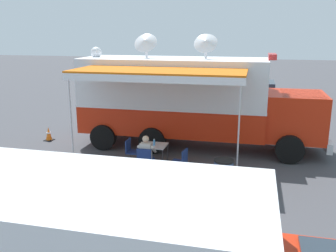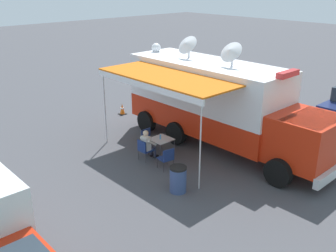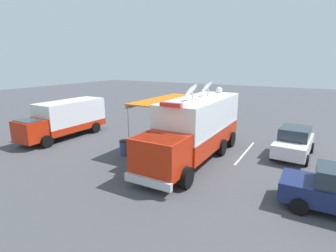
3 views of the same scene
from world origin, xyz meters
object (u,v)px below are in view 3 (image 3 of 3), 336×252
folding_table (165,138)px  folding_chair_spare_by_truck (148,143)px  support_truck (66,119)px  water_bottle (165,135)px  folding_chair_at_table (156,138)px  trash_bin (124,148)px  command_truck (195,126)px  car_behind_truck (294,142)px  folding_chair_beside_table (171,137)px  traffic_cone (218,130)px  seated_responder (158,136)px

folding_table → folding_chair_spare_by_truck: (0.68, 1.06, -0.16)m
support_truck → water_bottle: bearing=-169.3°
folding_chair_at_table → trash_bin: 2.67m
command_truck → folding_chair_at_table: command_truck is taller
command_truck → car_behind_truck: bearing=-146.9°
folding_chair_beside_table → command_truck: bearing=145.7°
traffic_cone → folding_chair_spare_by_truck: bearing=67.5°
trash_bin → traffic_cone: 8.37m
folding_chair_beside_table → traffic_cone: (-1.90, -4.34, -0.23)m
support_truck → traffic_cone: bearing=-145.7°
water_bottle → folding_chair_at_table: bearing=-7.5°
support_truck → command_truck: bearing=-176.5°
traffic_cone → car_behind_truck: car_behind_truck is taller
car_behind_truck → water_bottle: bearing=17.9°
folding_chair_beside_table → seated_responder: 0.97m
folding_table → support_truck: 8.02m
water_bottle → seated_responder: size_ratio=0.18×
folding_chair_beside_table → trash_bin: trash_bin is taller
command_truck → traffic_cone: size_ratio=16.37×
traffic_cone → support_truck: (9.76, 6.65, 1.11)m
trash_bin → car_behind_truck: bearing=-151.3°
water_bottle → trash_bin: (1.44, 2.48, -0.38)m
command_truck → folding_table: command_truck is taller
folding_table → water_bottle: (0.04, -0.01, 0.16)m
folding_chair_beside_table → traffic_cone: size_ratio=1.50×
folding_chair_beside_table → traffic_cone: 4.74m
command_truck → water_bottle: (2.52, -0.85, -1.11)m
folding_chair_spare_by_truck → seated_responder: (-0.07, -1.17, 0.14)m
command_truck → folding_chair_beside_table: 3.33m
folding_chair_beside_table → trash_bin: size_ratio=0.96×
trash_bin → traffic_cone: (-3.38, -7.66, -0.18)m
folding_chair_spare_by_truck → trash_bin: size_ratio=0.96×
folding_table → seated_responder: (0.61, -0.11, -0.02)m
traffic_cone → car_behind_truck: 6.30m
seated_responder → folding_chair_beside_table: bearing=-130.0°
traffic_cone → command_truck: bearing=95.5°
folding_chair_at_table → car_behind_truck: size_ratio=0.20×
folding_chair_spare_by_truck → trash_bin: bearing=60.5°
folding_table → folding_chair_spare_by_truck: folding_chair_spare_by_truck is taller
folding_chair_beside_table → support_truck: bearing=16.4°
car_behind_truck → folding_chair_at_table: bearing=15.7°
folding_chair_beside_table → seated_responder: seated_responder is taller
water_bottle → car_behind_truck: 7.99m
water_bottle → folding_chair_beside_table: size_ratio=0.26×
command_truck → traffic_cone: bearing=-84.5°
water_bottle → trash_bin: size_ratio=0.25×
folding_chair_at_table → support_truck: (7.05, 1.58, 0.87)m
command_truck → trash_bin: command_truck is taller
trash_bin → folding_chair_at_table: bearing=-104.7°
seated_responder → traffic_cone: (-2.52, -5.07, -0.37)m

